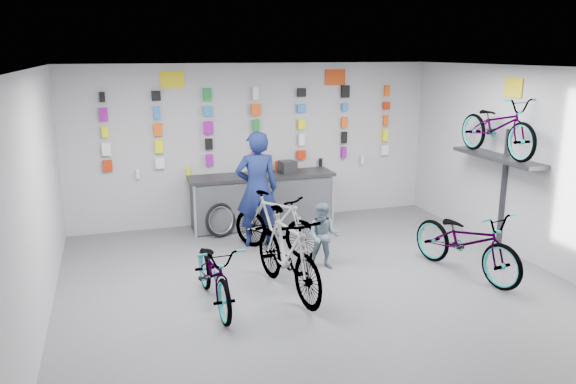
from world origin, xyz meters
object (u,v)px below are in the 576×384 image
object	(u,v)px
clerk	(257,189)
customer	(323,236)
bike_service	(276,223)
bike_right	(466,241)
bike_center	(288,253)
counter	(262,201)
bike_left	(214,273)

from	to	relation	value
clerk	customer	size ratio (longest dim) A/B	1.92
bike_service	clerk	distance (m)	0.70
customer	bike_right	bearing A→B (deg)	2.28
bike_center	bike_service	world-z (taller)	bike_center
clerk	counter	bearing A→B (deg)	-104.11
counter	bike_right	world-z (taller)	bike_right
bike_center	clerk	size ratio (longest dim) A/B	0.98
bike_center	customer	xyz separation A→B (m)	(0.79, 0.69, -0.06)
clerk	bike_left	bearing A→B (deg)	67.55
counter	clerk	world-z (taller)	clerk
counter	clerk	xyz separation A→B (m)	(-0.35, -0.99, 0.49)
bike_center	counter	bearing A→B (deg)	72.85
bike_service	clerk	xyz separation A→B (m)	(-0.18, 0.48, 0.47)
bike_left	customer	size ratio (longest dim) A/B	1.68
bike_right	bike_service	bearing A→B (deg)	130.54
bike_right	bike_left	bearing A→B (deg)	164.73
bike_center	bike_service	xyz separation A→B (m)	(0.29, 1.54, -0.07)
bike_right	bike_service	size ratio (longest dim) A/B	1.16
bike_service	counter	bearing A→B (deg)	45.99
bike_service	customer	world-z (taller)	customer
bike_right	clerk	distance (m)	3.42
bike_center	bike_service	distance (m)	1.57
bike_right	counter	bearing A→B (deg)	111.01
bike_left	clerk	size ratio (longest dim) A/B	0.87
bike_left	bike_center	size ratio (longest dim) A/B	0.89
bike_right	bike_service	distance (m)	2.95
counter	clerk	bearing A→B (deg)	-109.68
bike_service	customer	xyz separation A→B (m)	(0.50, -0.85, 0.00)
bike_center	customer	bearing A→B (deg)	32.81
counter	bike_left	world-z (taller)	counter
bike_left	bike_right	bearing A→B (deg)	-3.78
bike_right	clerk	size ratio (longest dim) A/B	1.00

